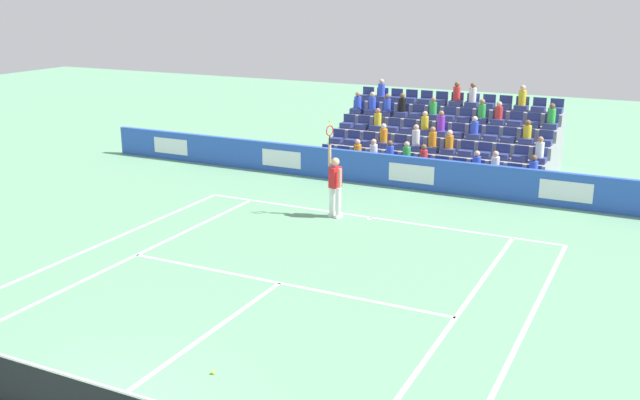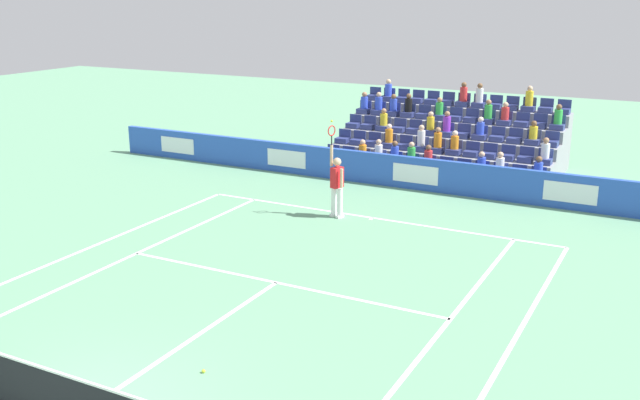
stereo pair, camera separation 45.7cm
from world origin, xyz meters
TOP-DOWN VIEW (x-y plane):
  - line_baseline at (0.00, -11.89)m, footprint 10.97×0.10m
  - line_service at (0.00, -6.40)m, footprint 8.23×0.10m
  - line_centre_service at (0.00, -3.20)m, footprint 0.10×6.40m
  - line_singles_sideline_left at (4.12, -5.95)m, footprint 0.10×11.89m
  - line_singles_sideline_right at (-4.12, -5.95)m, footprint 0.10×11.89m
  - line_doubles_sideline_left at (5.49, -5.95)m, footprint 0.10×11.89m
  - line_doubles_sideline_right at (-5.49, -5.95)m, footprint 0.10×11.89m
  - line_centre_mark at (0.00, -11.79)m, footprint 0.10×0.20m
  - sponsor_barrier at (-0.00, -15.48)m, footprint 24.70×0.22m
  - tennis_player at (0.99, -11.50)m, footprint 0.51×0.42m
  - stadium_stand at (-0.00, -19.03)m, footprint 8.06×4.75m
  - loose_tennis_ball at (-0.96, -2.34)m, footprint 0.07×0.07m

SIDE VIEW (x-z plane):
  - line_baseline at x=0.00m, z-range 0.00..0.01m
  - line_service at x=0.00m, z-range 0.00..0.01m
  - line_centre_service at x=0.00m, z-range 0.00..0.01m
  - line_singles_sideline_left at x=4.12m, z-range 0.00..0.01m
  - line_singles_sideline_right at x=-4.12m, z-range 0.00..0.01m
  - line_doubles_sideline_left at x=5.49m, z-range 0.00..0.01m
  - line_doubles_sideline_right at x=-5.49m, z-range 0.00..0.01m
  - line_centre_mark at x=0.00m, z-range 0.00..0.01m
  - loose_tennis_ball at x=-0.96m, z-range 0.00..0.07m
  - sponsor_barrier at x=0.00m, z-range 0.00..1.09m
  - stadium_stand at x=0.00m, z-range -0.69..2.35m
  - tennis_player at x=0.99m, z-range -0.43..2.42m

